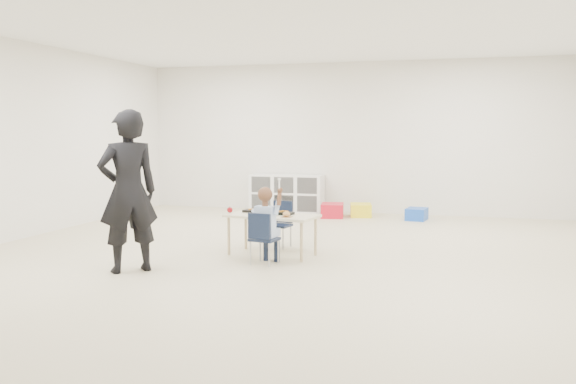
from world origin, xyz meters
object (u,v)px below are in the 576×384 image
(table, at_px, (272,235))
(adult, at_px, (128,191))
(cubby_shelf, at_px, (287,193))
(child, at_px, (264,223))
(chair_near, at_px, (264,238))

(table, relative_size, adult, 0.67)
(cubby_shelf, distance_m, adult, 5.31)
(child, bearing_deg, table, 106.85)
(table, relative_size, child, 1.23)
(chair_near, height_order, child, child)
(chair_near, xyz_separation_m, adult, (-1.30, -0.76, 0.58))
(table, xyz_separation_m, cubby_shelf, (-0.98, 4.01, 0.09))
(child, bearing_deg, chair_near, 99.04)
(table, height_order, adult, adult)
(table, distance_m, cubby_shelf, 4.13)
(child, relative_size, cubby_shelf, 0.68)
(cubby_shelf, xyz_separation_m, adult, (-0.25, -5.28, 0.53))
(cubby_shelf, bearing_deg, table, -76.30)
(table, height_order, cubby_shelf, cubby_shelf)
(adult, bearing_deg, chair_near, 165.30)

